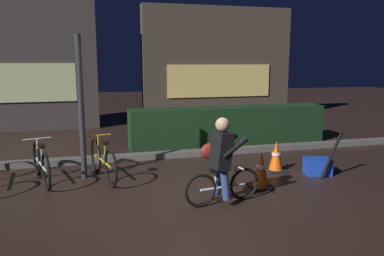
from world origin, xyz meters
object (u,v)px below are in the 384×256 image
(traffic_cone_far, at_px, (276,157))
(blue_crate, at_px, (318,166))
(parked_bike_left_mid, at_px, (41,163))
(parked_bike_center_left, at_px, (103,160))
(traffic_cone_near, at_px, (261,170))
(closed_umbrella, at_px, (331,156))
(street_post, at_px, (81,108))
(cyclist, at_px, (221,161))

(traffic_cone_far, relative_size, blue_crate, 1.28)
(parked_bike_left_mid, xyz_separation_m, parked_bike_center_left, (1.00, -0.08, 0.01))
(traffic_cone_near, bearing_deg, closed_umbrella, 6.14)
(traffic_cone_near, xyz_separation_m, traffic_cone_far, (0.68, 0.79, -0.02))
(closed_umbrella, bearing_deg, blue_crate, 109.97)
(street_post, xyz_separation_m, closed_umbrella, (4.14, -1.15, -0.83))
(traffic_cone_near, relative_size, blue_crate, 1.36)
(blue_crate, bearing_deg, street_post, 167.45)
(street_post, distance_m, cyclist, 2.66)
(traffic_cone_far, bearing_deg, parked_bike_left_mid, 174.20)
(traffic_cone_near, xyz_separation_m, blue_crate, (1.30, 0.40, -0.14))
(street_post, height_order, closed_umbrella, street_post)
(traffic_cone_far, bearing_deg, traffic_cone_near, -130.57)
(street_post, bearing_deg, cyclist, -43.21)
(traffic_cone_far, xyz_separation_m, closed_umbrella, (0.72, -0.64, 0.13))
(blue_crate, height_order, closed_umbrella, closed_umbrella)
(traffic_cone_far, height_order, cyclist, cyclist)
(parked_bike_left_mid, relative_size, traffic_cone_far, 2.68)
(traffic_cone_far, height_order, blue_crate, traffic_cone_far)
(parked_bike_center_left, relative_size, cyclist, 1.25)
(closed_umbrella, bearing_deg, cyclist, -165.11)
(traffic_cone_near, height_order, traffic_cone_far, traffic_cone_near)
(traffic_cone_near, relative_size, traffic_cone_far, 1.07)
(parked_bike_center_left, xyz_separation_m, traffic_cone_near, (2.43, -1.13, -0.05))
(parked_bike_center_left, distance_m, cyclist, 2.27)
(traffic_cone_far, distance_m, closed_umbrella, 0.97)
(parked_bike_left_mid, distance_m, blue_crate, 4.80)
(traffic_cone_near, bearing_deg, cyclist, -151.01)
(street_post, distance_m, traffic_cone_near, 3.18)
(street_post, height_order, traffic_cone_far, street_post)
(street_post, xyz_separation_m, cyclist, (1.89, -1.77, -0.60))
(parked_bike_left_mid, xyz_separation_m, traffic_cone_near, (3.43, -1.21, -0.04))
(traffic_cone_near, bearing_deg, street_post, 154.65)
(parked_bike_center_left, distance_m, traffic_cone_near, 2.68)
(street_post, relative_size, traffic_cone_far, 4.36)
(street_post, relative_size, closed_umbrella, 2.88)
(traffic_cone_near, distance_m, traffic_cone_far, 1.04)
(traffic_cone_far, relative_size, closed_umbrella, 0.66)
(traffic_cone_near, relative_size, closed_umbrella, 0.71)
(parked_bike_left_mid, height_order, blue_crate, parked_bike_left_mid)
(blue_crate, bearing_deg, closed_umbrella, -69.42)
(blue_crate, distance_m, closed_umbrella, 0.37)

